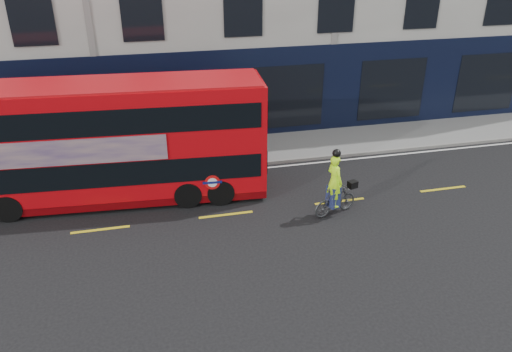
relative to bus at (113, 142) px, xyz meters
name	(u,v)px	position (x,y,z in m)	size (l,w,h in m)	color
ground	(98,257)	(-0.59, -3.54, -2.11)	(120.00, 120.00, 0.00)	black
pavement	(106,163)	(-0.59, 2.96, -2.05)	(60.00, 3.00, 0.12)	slate
kerb	(104,179)	(-0.59, 1.46, -2.04)	(60.00, 0.12, 0.13)	slate
road_edge_line	(104,184)	(-0.59, 1.16, -2.10)	(58.00, 0.10, 0.01)	silver
lane_dashes	(100,230)	(-0.59, -2.04, -2.10)	(58.00, 0.12, 0.01)	gold
bus	(113,142)	(0.00, 0.00, 0.00)	(10.35, 3.03, 4.11)	#C1070E
cyclist	(335,193)	(6.90, -2.80, -1.31)	(1.70, 0.94, 2.34)	#3F4244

